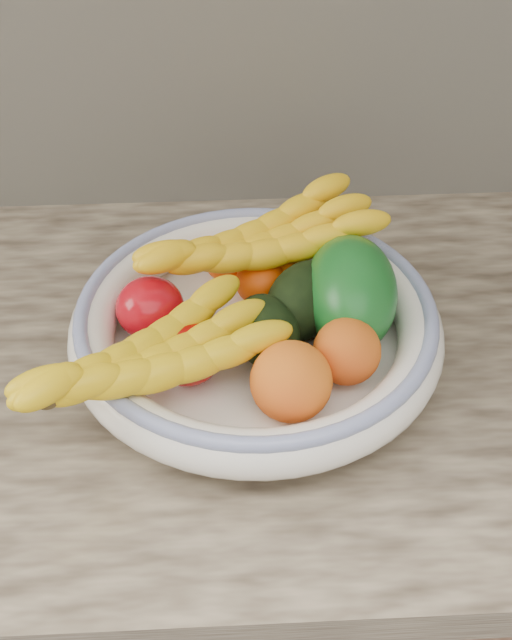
% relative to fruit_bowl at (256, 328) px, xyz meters
% --- Properties ---
extents(kitchen_counter, '(2.44, 0.66, 1.40)m').
position_rel_fruit_bowl_xyz_m(kitchen_counter, '(0.00, 0.03, -0.48)').
color(kitchen_counter, brown).
rests_on(kitchen_counter, ground).
extents(fruit_bowl, '(0.39, 0.39, 0.08)m').
position_rel_fruit_bowl_xyz_m(fruit_bowl, '(0.00, 0.00, 0.00)').
color(fruit_bowl, white).
rests_on(fruit_bowl, kitchen_counter).
extents(clementine_back_left, '(0.06, 0.06, 0.05)m').
position_rel_fruit_bowl_xyz_m(clementine_back_left, '(-0.03, 0.11, 0.01)').
color(clementine_back_left, '#FF5205').
rests_on(clementine_back_left, fruit_bowl).
extents(clementine_back_right, '(0.06, 0.06, 0.04)m').
position_rel_fruit_bowl_xyz_m(clementine_back_right, '(0.04, 0.09, 0.01)').
color(clementine_back_right, orange).
rests_on(clementine_back_right, fruit_bowl).
extents(clementine_back_mid, '(0.07, 0.07, 0.05)m').
position_rel_fruit_bowl_xyz_m(clementine_back_mid, '(0.01, 0.07, 0.01)').
color(clementine_back_mid, '#E74904').
rests_on(clementine_back_mid, fruit_bowl).
extents(tomato_left, '(0.09, 0.09, 0.07)m').
position_rel_fruit_bowl_xyz_m(tomato_left, '(-0.11, 0.02, 0.01)').
color(tomato_left, '#BA0A15').
rests_on(tomato_left, fruit_bowl).
extents(tomato_near_left, '(0.08, 0.08, 0.06)m').
position_rel_fruit_bowl_xyz_m(tomato_near_left, '(-0.07, -0.05, 0.01)').
color(tomato_near_left, '#9F0602').
rests_on(tomato_near_left, fruit_bowl).
extents(avocado_center, '(0.08, 0.11, 0.07)m').
position_rel_fruit_bowl_xyz_m(avocado_center, '(0.01, -0.02, 0.02)').
color(avocado_center, black).
rests_on(avocado_center, fruit_bowl).
extents(avocado_right, '(0.12, 0.13, 0.07)m').
position_rel_fruit_bowl_xyz_m(avocado_right, '(0.05, 0.02, 0.02)').
color(avocado_right, black).
rests_on(avocado_right, fruit_bowl).
extents(green_mango, '(0.13, 0.15, 0.13)m').
position_rel_fruit_bowl_xyz_m(green_mango, '(0.10, 0.02, 0.03)').
color(green_mango, '#0F5018').
rests_on(green_mango, fruit_bowl).
extents(peach_front, '(0.10, 0.10, 0.08)m').
position_rel_fruit_bowl_xyz_m(peach_front, '(0.03, -0.10, 0.02)').
color(peach_front, orange).
rests_on(peach_front, fruit_bowl).
extents(peach_right, '(0.08, 0.08, 0.07)m').
position_rel_fruit_bowl_xyz_m(peach_right, '(0.09, -0.06, 0.02)').
color(peach_right, orange).
rests_on(peach_right, fruit_bowl).
extents(banana_bunch_back, '(0.32, 0.22, 0.08)m').
position_rel_fruit_bowl_xyz_m(banana_bunch_back, '(0.01, 0.09, 0.04)').
color(banana_bunch_back, yellow).
rests_on(banana_bunch_back, fruit_bowl).
extents(banana_bunch_front, '(0.30, 0.25, 0.08)m').
position_rel_fruit_bowl_xyz_m(banana_bunch_front, '(-0.11, -0.09, 0.03)').
color(banana_bunch_front, yellow).
rests_on(banana_bunch_front, fruit_bowl).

